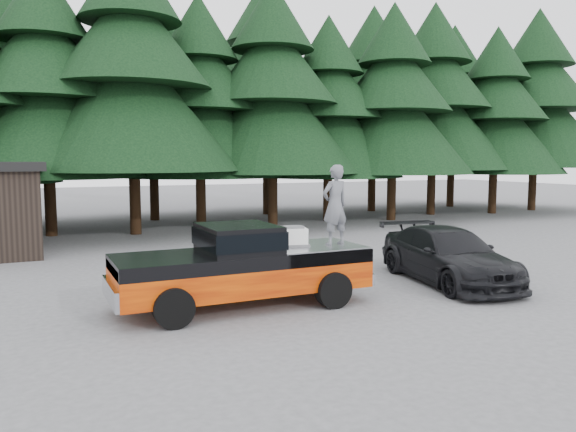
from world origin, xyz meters
name	(u,v)px	position (x,y,z in m)	size (l,w,h in m)	color
ground	(293,308)	(0.00, 0.00, 0.00)	(120.00, 120.00, 0.00)	#525154
pickup_truck	(243,278)	(-0.99, 0.64, 0.67)	(6.00, 2.04, 1.33)	#DD4F04
truck_cab	(238,238)	(-1.09, 0.64, 1.62)	(1.66, 1.90, 0.59)	black
air_compressor	(293,237)	(0.33, 0.69, 1.54)	(0.61, 0.50, 0.42)	white
man_on_bed	(335,205)	(1.33, 0.44, 2.30)	(0.71, 0.47, 1.95)	slate
parked_car	(448,255)	(5.07, 0.67, 0.75)	(2.10, 5.17, 1.50)	black
treeline	(151,71)	(0.42, 17.20, 7.72)	(60.15, 16.05, 17.50)	black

